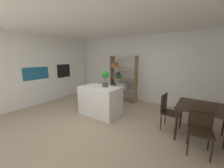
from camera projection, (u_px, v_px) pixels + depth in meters
name	position (u px, v px, depth m)	size (l,w,h in m)	color
ground_plane	(96.00, 125.00, 3.59)	(10.12, 10.12, 0.00)	tan
ceiling_slab	(93.00, 19.00, 3.05)	(7.35, 5.42, 0.06)	white
back_partition	(139.00, 69.00, 5.48)	(7.35, 0.06, 2.63)	white
tall_cabinet_run_left	(32.00, 70.00, 5.16)	(0.65, 4.88, 2.63)	white
cabinet_niche_splashback	(36.00, 73.00, 4.99)	(0.01, 0.94, 0.47)	#1E6084
built_in_oven	(64.00, 71.00, 5.94)	(0.06, 0.61, 0.56)	black
kitchen_island	(100.00, 101.00, 4.23)	(1.26, 0.74, 0.90)	white
potted_plant_on_island	(105.00, 77.00, 4.08)	(0.22, 0.22, 0.50)	#4C4C51
open_bookshelf	(122.00, 80.00, 5.56)	(1.14, 0.31, 1.86)	#997551
dining_table	(203.00, 110.00, 2.92)	(1.01, 0.95, 0.76)	black
dining_chair_near	(201.00, 124.00, 2.55)	(0.46, 0.46, 0.95)	black
dining_chair_island_side	(168.00, 109.00, 3.35)	(0.45, 0.44, 0.90)	black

